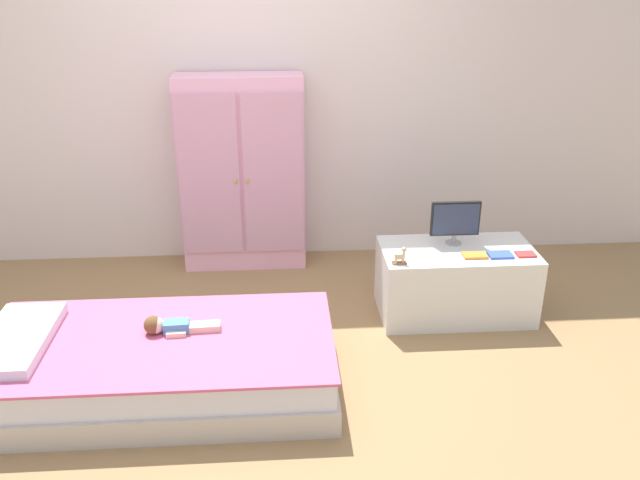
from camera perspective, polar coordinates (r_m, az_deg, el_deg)
ground_plane at (r=3.73m, az=-6.43°, el=-11.23°), size 10.00×10.00×0.02m
back_wall at (r=4.70m, az=-6.52°, el=14.13°), size 6.40×0.05×2.70m
bed at (r=3.57m, az=-13.62°, el=-10.44°), size 1.80×0.91×0.31m
pillow at (r=3.66m, az=-24.83°, el=-7.81°), size 0.32×0.65×0.06m
doll at (r=3.51m, az=-13.07°, el=-7.27°), size 0.39×0.14×0.10m
wardrobe at (r=4.67m, az=-6.75°, el=5.71°), size 0.87×0.32×1.38m
tv_stand at (r=4.22m, az=11.65°, el=-3.54°), size 0.94×0.50×0.44m
tv_monitor at (r=4.14m, az=11.66°, el=1.70°), size 0.31×0.10×0.28m
rocking_horse_toy at (r=3.86m, az=7.02°, el=-1.42°), size 0.09×0.04×0.11m
book_orange at (r=4.04m, az=13.28°, el=-1.31°), size 0.14×0.09×0.02m
book_blue at (r=4.09m, az=15.36°, el=-1.25°), size 0.14×0.10×0.01m
book_red at (r=4.14m, az=17.41°, el=-1.19°), size 0.11×0.08×0.01m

